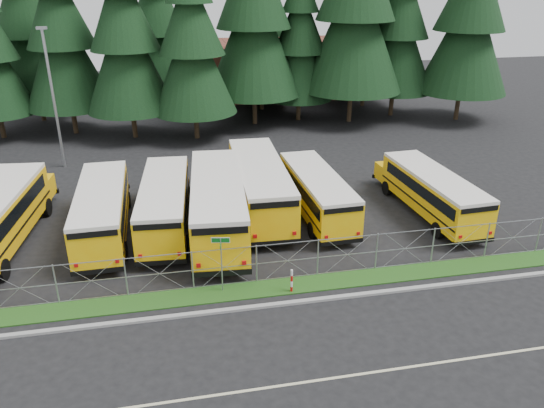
{
  "coord_description": "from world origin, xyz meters",
  "views": [
    {
      "loc": [
        -4.57,
        -22.41,
        13.76
      ],
      "look_at": [
        0.75,
        4.0,
        1.76
      ],
      "focal_mm": 35.0,
      "sensor_mm": 36.0,
      "label": 1
    }
  ],
  "objects_px": {
    "bus_3": "(165,205)",
    "bus_4": "(218,205)",
    "striped_bollard": "(292,281)",
    "bus_5": "(259,186)",
    "bus_east": "(429,193)",
    "street_sign": "(221,253)",
    "bus_6": "(315,193)",
    "bus_2": "(103,211)",
    "light_standard": "(53,94)"
  },
  "relations": [
    {
      "from": "bus_2",
      "to": "bus_5",
      "type": "relative_size",
      "value": 0.9
    },
    {
      "from": "bus_6",
      "to": "striped_bollard",
      "type": "distance_m",
      "value": 8.8
    },
    {
      "from": "street_sign",
      "to": "light_standard",
      "type": "height_order",
      "value": "light_standard"
    },
    {
      "from": "bus_6",
      "to": "street_sign",
      "type": "bearing_deg",
      "value": -133.27
    },
    {
      "from": "bus_2",
      "to": "bus_4",
      "type": "distance_m",
      "value": 6.36
    },
    {
      "from": "bus_3",
      "to": "bus_4",
      "type": "height_order",
      "value": "bus_4"
    },
    {
      "from": "bus_2",
      "to": "street_sign",
      "type": "xyz_separation_m",
      "value": [
        5.82,
        -7.08,
        0.6
      ]
    },
    {
      "from": "bus_3",
      "to": "striped_bollard",
      "type": "xyz_separation_m",
      "value": [
        5.53,
        -8.02,
        -0.84
      ]
    },
    {
      "from": "street_sign",
      "to": "striped_bollard",
      "type": "height_order",
      "value": "street_sign"
    },
    {
      "from": "striped_bollard",
      "to": "light_standard",
      "type": "xyz_separation_m",
      "value": [
        -12.95,
        20.02,
        4.9
      ]
    },
    {
      "from": "bus_2",
      "to": "light_standard",
      "type": "relative_size",
      "value": 1.08
    },
    {
      "from": "bus_2",
      "to": "bus_6",
      "type": "bearing_deg",
      "value": 0.37
    },
    {
      "from": "bus_4",
      "to": "bus_6",
      "type": "relative_size",
      "value": 1.2
    },
    {
      "from": "bus_4",
      "to": "striped_bollard",
      "type": "xyz_separation_m",
      "value": [
        2.63,
        -6.99,
        -1.03
      ]
    },
    {
      "from": "bus_3",
      "to": "bus_6",
      "type": "bearing_deg",
      "value": 4.77
    },
    {
      "from": "bus_4",
      "to": "bus_east",
      "type": "relative_size",
      "value": 1.19
    },
    {
      "from": "street_sign",
      "to": "striped_bollard",
      "type": "distance_m",
      "value": 3.51
    },
    {
      "from": "bus_4",
      "to": "striped_bollard",
      "type": "relative_size",
      "value": 10.36
    },
    {
      "from": "bus_east",
      "to": "street_sign",
      "type": "height_order",
      "value": "street_sign"
    },
    {
      "from": "bus_5",
      "to": "bus_4",
      "type": "bearing_deg",
      "value": -137.81
    },
    {
      "from": "bus_4",
      "to": "striped_bollard",
      "type": "bearing_deg",
      "value": -64.88
    },
    {
      "from": "bus_east",
      "to": "street_sign",
      "type": "relative_size",
      "value": 3.71
    },
    {
      "from": "bus_5",
      "to": "bus_east",
      "type": "relative_size",
      "value": 1.17
    },
    {
      "from": "striped_bollard",
      "to": "bus_2",
      "type": "bearing_deg",
      "value": 138.91
    },
    {
      "from": "bus_4",
      "to": "bus_5",
      "type": "xyz_separation_m",
      "value": [
        2.79,
        2.37,
        -0.04
      ]
    },
    {
      "from": "bus_4",
      "to": "street_sign",
      "type": "xyz_separation_m",
      "value": [
        -0.49,
        -6.27,
        0.4
      ]
    },
    {
      "from": "bus_3",
      "to": "striped_bollard",
      "type": "bearing_deg",
      "value": -51.14
    },
    {
      "from": "bus_3",
      "to": "street_sign",
      "type": "xyz_separation_m",
      "value": [
        2.41,
        -7.3,
        0.6
      ]
    },
    {
      "from": "bus_3",
      "to": "bus_east",
      "type": "xyz_separation_m",
      "value": [
        15.67,
        -1.26,
        -0.07
      ]
    },
    {
      "from": "bus_east",
      "to": "bus_6",
      "type": "bearing_deg",
      "value": 165.64
    },
    {
      "from": "bus_3",
      "to": "bus_5",
      "type": "xyz_separation_m",
      "value": [
        5.69,
        1.35,
        0.16
      ]
    },
    {
      "from": "street_sign",
      "to": "striped_bollard",
      "type": "bearing_deg",
      "value": -12.97
    },
    {
      "from": "bus_east",
      "to": "striped_bollard",
      "type": "xyz_separation_m",
      "value": [
        -10.14,
        -6.75,
        -0.77
      ]
    },
    {
      "from": "bus_3",
      "to": "striped_bollard",
      "type": "height_order",
      "value": "bus_3"
    },
    {
      "from": "bus_east",
      "to": "light_standard",
      "type": "height_order",
      "value": "light_standard"
    },
    {
      "from": "street_sign",
      "to": "light_standard",
      "type": "bearing_deg",
      "value": 116.97
    },
    {
      "from": "street_sign",
      "to": "striped_bollard",
      "type": "xyz_separation_m",
      "value": [
        3.12,
        -0.72,
        -1.43
      ]
    },
    {
      "from": "bus_3",
      "to": "bus_east",
      "type": "bearing_deg",
      "value": -0.36
    },
    {
      "from": "bus_2",
      "to": "bus_6",
      "type": "relative_size",
      "value": 1.05
    },
    {
      "from": "bus_3",
      "to": "bus_east",
      "type": "height_order",
      "value": "bus_3"
    },
    {
      "from": "bus_2",
      "to": "bus_east",
      "type": "xyz_separation_m",
      "value": [
        19.08,
        -1.04,
        -0.07
      ]
    },
    {
      "from": "striped_bollard",
      "to": "bus_4",
      "type": "bearing_deg",
      "value": 110.6
    },
    {
      "from": "bus_3",
      "to": "bus_4",
      "type": "bearing_deg",
      "value": -15.2
    },
    {
      "from": "bus_2",
      "to": "street_sign",
      "type": "relative_size",
      "value": 3.89
    },
    {
      "from": "striped_bollard",
      "to": "light_standard",
      "type": "height_order",
      "value": "light_standard"
    },
    {
      "from": "bus_3",
      "to": "light_standard",
      "type": "relative_size",
      "value": 1.08
    },
    {
      "from": "bus_4",
      "to": "street_sign",
      "type": "distance_m",
      "value": 6.31
    },
    {
      "from": "bus_east",
      "to": "light_standard",
      "type": "relative_size",
      "value": 1.03
    },
    {
      "from": "bus_2",
      "to": "bus_6",
      "type": "height_order",
      "value": "bus_2"
    },
    {
      "from": "bus_4",
      "to": "bus_6",
      "type": "height_order",
      "value": "bus_4"
    }
  ]
}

